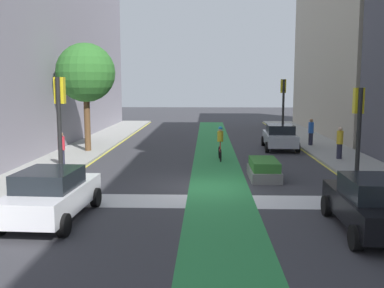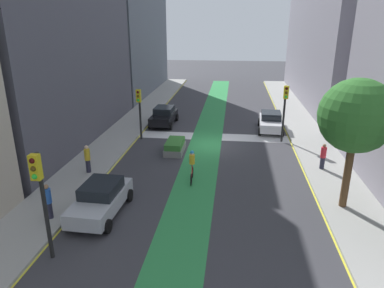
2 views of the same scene
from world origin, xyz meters
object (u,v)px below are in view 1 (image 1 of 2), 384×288
median_planter (264,170)px  traffic_signal_near_left (60,113)px  street_tree_near (86,73)px  pedestrian_sidewalk_right_b (311,132)px  traffic_signal_near_right (358,120)px  pedestrian_sidewalk_left_a (61,148)px  car_black_right_near (373,204)px  car_white_left_near (52,194)px  car_silver_right_far (280,137)px  pedestrian_sidewalk_right_a (340,142)px  traffic_signal_far_right (283,98)px  cyclist_in_lane (220,143)px

median_planter → traffic_signal_near_left: bearing=-158.0°
street_tree_near → median_planter: size_ratio=2.49×
pedestrian_sidewalk_right_b → median_planter: size_ratio=0.68×
traffic_signal_near_right → pedestrian_sidewalk_left_a: (-12.72, 4.64, -1.82)m
median_planter → car_black_right_near: bearing=-72.8°
pedestrian_sidewalk_right_b → median_planter: (-4.25, -9.71, -0.62)m
traffic_signal_near_left → median_planter: (7.81, 3.16, -2.64)m
car_white_left_near → pedestrian_sidewalk_left_a: size_ratio=2.66×
car_silver_right_far → traffic_signal_near_right: bearing=-84.9°
traffic_signal_near_left → pedestrian_sidewalk_right_b: (12.06, 12.87, -2.02)m
pedestrian_sidewalk_right_b → median_planter: pedestrian_sidewalk_right_b is taller
car_white_left_near → pedestrian_sidewalk_right_a: bearing=41.9°
car_silver_right_far → pedestrian_sidewalk_right_b: (2.15, 0.91, 0.22)m
traffic_signal_far_right → pedestrian_sidewalk_left_a: traffic_signal_far_right is taller
pedestrian_sidewalk_left_a → pedestrian_sidewalk_right_b: 15.76m
pedestrian_sidewalk_left_a → street_tree_near: 6.02m
pedestrian_sidewalk_right_b → median_planter: bearing=-113.6°
traffic_signal_near_right → car_white_left_near: bearing=-160.5°
traffic_signal_near_left → car_silver_right_far: (9.92, 11.96, -2.24)m
car_silver_right_far → cyclist_in_lane: cyclist_in_lane is taller
traffic_signal_near_left → car_silver_right_far: bearing=50.3°
traffic_signal_far_right → car_silver_right_far: (-0.75, -3.56, -2.28)m
traffic_signal_far_right → car_white_left_near: traffic_signal_far_right is taller
traffic_signal_near_left → pedestrian_sidewalk_left_a: bearing=108.5°
car_white_left_near → car_black_right_near: bearing=-5.0°
car_white_left_near → cyclist_in_lane: size_ratio=2.30×
traffic_signal_far_right → street_tree_near: street_tree_near is taller
car_silver_right_far → street_tree_near: street_tree_near is taller
pedestrian_sidewalk_right_a → street_tree_near: street_tree_near is taller
cyclist_in_lane → car_black_right_near: bearing=-71.2°
traffic_signal_near_right → pedestrian_sidewalk_right_a: 7.26m
traffic_signal_far_right → car_silver_right_far: bearing=-101.9°
traffic_signal_far_right → pedestrian_sidewalk_right_a: traffic_signal_far_right is taller
car_silver_right_far → traffic_signal_near_left: bearing=-129.7°
pedestrian_sidewalk_left_a → pedestrian_sidewalk_right_b: bearing=28.5°
traffic_signal_far_right → pedestrian_sidewalk_left_a: bearing=-140.8°
car_white_left_near → street_tree_near: (-2.39, 12.99, 3.92)m
car_white_left_near → traffic_signal_far_right: bearing=61.4°
cyclist_in_lane → street_tree_near: street_tree_near is taller
cyclist_in_lane → pedestrian_sidewalk_left_a: cyclist_in_lane is taller
traffic_signal_near_right → car_black_right_near: size_ratio=0.93×
car_black_right_near → pedestrian_sidewalk_right_b: pedestrian_sidewalk_right_b is taller
cyclist_in_lane → traffic_signal_near_left: bearing=-127.9°
car_white_left_near → cyclist_in_lane: bearing=63.1°
car_white_left_near → pedestrian_sidewalk_left_a: bearing=106.3°
street_tree_near → median_planter: bearing=-35.8°
pedestrian_sidewalk_left_a → pedestrian_sidewalk_right_a: bearing=9.1°
street_tree_near → car_black_right_near: bearing=-49.7°
car_white_left_near → cyclist_in_lane: (5.41, 10.68, 0.17)m
traffic_signal_far_right → pedestrian_sidewalk_right_b: size_ratio=2.57×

